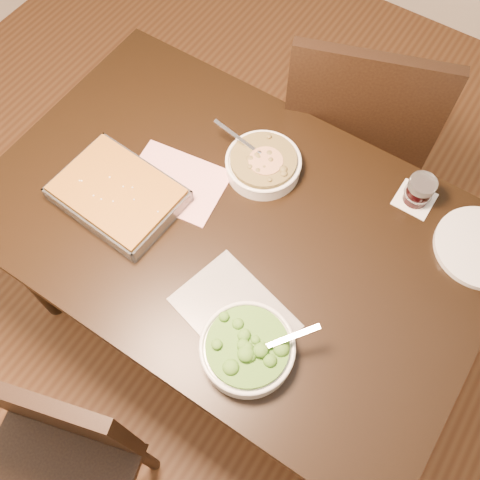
# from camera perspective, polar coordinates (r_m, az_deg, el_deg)

# --- Properties ---
(ground) EXTENTS (4.00, 4.00, 0.00)m
(ground) POSITION_cam_1_polar(r_m,az_deg,el_deg) (2.16, -0.46, -7.95)
(ground) COLOR #422513
(ground) RESTS_ON ground
(table) EXTENTS (1.40, 0.90, 0.75)m
(table) POSITION_cam_1_polar(r_m,az_deg,el_deg) (1.56, -0.64, 0.11)
(table) COLOR black
(table) RESTS_ON ground
(magazine_a) EXTENTS (0.30, 0.24, 0.01)m
(magazine_a) POSITION_cam_1_polar(r_m,az_deg,el_deg) (1.55, -6.88, 6.14)
(magazine_a) COLOR #BC354F
(magazine_a) RESTS_ON table
(magazine_b) EXTENTS (0.33, 0.27, 0.01)m
(magazine_b) POSITION_cam_1_polar(r_m,az_deg,el_deg) (1.36, -0.59, -7.76)
(magazine_b) COLOR #292932
(magazine_b) RESTS_ON table
(coaster) EXTENTS (0.10, 0.10, 0.00)m
(coaster) POSITION_cam_1_polar(r_m,az_deg,el_deg) (1.59, 18.12, 4.15)
(coaster) COLOR white
(coaster) RESTS_ON table
(stew_bowl) EXTENTS (0.24, 0.22, 0.08)m
(stew_bowl) POSITION_cam_1_polar(r_m,az_deg,el_deg) (1.54, 2.50, 8.14)
(stew_bowl) COLOR white
(stew_bowl) RESTS_ON table
(broccoli_bowl) EXTENTS (0.23, 0.23, 0.09)m
(broccoli_bowl) POSITION_cam_1_polar(r_m,az_deg,el_deg) (1.30, 0.79, -11.50)
(broccoli_bowl) COLOR white
(broccoli_bowl) RESTS_ON table
(baking_dish) EXTENTS (0.35, 0.27, 0.06)m
(baking_dish) POSITION_cam_1_polar(r_m,az_deg,el_deg) (1.52, -12.87, 4.73)
(baking_dish) COLOR silver
(baking_dish) RESTS_ON table
(wine_tumbler) EXTENTS (0.08, 0.08, 0.09)m
(wine_tumbler) POSITION_cam_1_polar(r_m,az_deg,el_deg) (1.55, 18.60, 5.04)
(wine_tumbler) COLOR black
(wine_tumbler) RESTS_ON coaster
(dinner_plate) EXTENTS (0.25, 0.25, 0.02)m
(dinner_plate) POSITION_cam_1_polar(r_m,az_deg,el_deg) (1.57, 24.27, -0.72)
(dinner_plate) COLOR silver
(dinner_plate) RESTS_ON table
(chair_near) EXTENTS (0.51, 0.51, 0.88)m
(chair_near) POSITION_cam_1_polar(r_m,az_deg,el_deg) (1.62, -19.28, -21.75)
(chair_near) COLOR black
(chair_near) RESTS_ON ground
(chair_far) EXTENTS (0.60, 0.60, 1.00)m
(chair_far) POSITION_cam_1_polar(r_m,az_deg,el_deg) (1.95, 12.15, 11.66)
(chair_far) COLOR black
(chair_far) RESTS_ON ground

